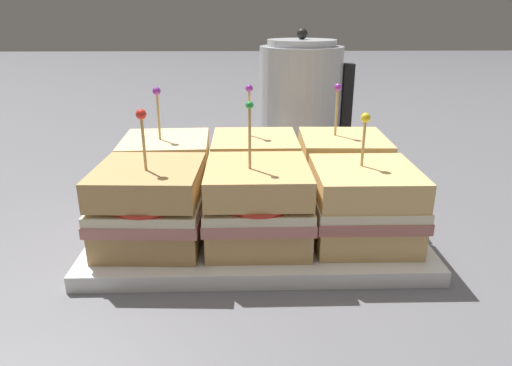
{
  "coord_description": "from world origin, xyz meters",
  "views": [
    {
      "loc": [
        -0.01,
        -0.54,
        0.27
      ],
      "look_at": [
        0.0,
        0.0,
        0.07
      ],
      "focal_mm": 32.0,
      "sensor_mm": 36.0,
      "label": 1
    }
  ],
  "objects_px": {
    "sandwich_back_right": "(342,169)",
    "sandwich_back_center": "(253,169)",
    "kettle_steel": "(300,100)",
    "sandwich_back_left": "(167,171)",
    "sandwich_front_right": "(363,204)",
    "sandwich_front_left": "(151,206)",
    "serving_platter": "(256,224)",
    "sandwich_front_center": "(256,205)"
  },
  "relations": [
    {
      "from": "sandwich_back_center",
      "to": "sandwich_back_left",
      "type": "bearing_deg",
      "value": -178.32
    },
    {
      "from": "sandwich_back_left",
      "to": "kettle_steel",
      "type": "distance_m",
      "value": 0.36
    },
    {
      "from": "sandwich_back_left",
      "to": "sandwich_back_center",
      "type": "bearing_deg",
      "value": 1.68
    },
    {
      "from": "serving_platter",
      "to": "sandwich_front_right",
      "type": "distance_m",
      "value": 0.15
    },
    {
      "from": "sandwich_front_right",
      "to": "sandwich_back_left",
      "type": "bearing_deg",
      "value": 153.74
    },
    {
      "from": "serving_platter",
      "to": "kettle_steel",
      "type": "height_order",
      "value": "kettle_steel"
    },
    {
      "from": "serving_platter",
      "to": "sandwich_front_left",
      "type": "distance_m",
      "value": 0.15
    },
    {
      "from": "serving_platter",
      "to": "sandwich_front_right",
      "type": "height_order",
      "value": "sandwich_front_right"
    },
    {
      "from": "kettle_steel",
      "to": "sandwich_front_right",
      "type": "bearing_deg",
      "value": -86.18
    },
    {
      "from": "serving_platter",
      "to": "sandwich_back_center",
      "type": "distance_m",
      "value": 0.08
    },
    {
      "from": "sandwich_front_center",
      "to": "sandwich_back_center",
      "type": "distance_m",
      "value": 0.13
    },
    {
      "from": "serving_platter",
      "to": "kettle_steel",
      "type": "distance_m",
      "value": 0.37
    },
    {
      "from": "sandwich_front_right",
      "to": "sandwich_back_right",
      "type": "relative_size",
      "value": 0.91
    },
    {
      "from": "sandwich_front_center",
      "to": "sandwich_back_right",
      "type": "relative_size",
      "value": 1.02
    },
    {
      "from": "sandwich_front_center",
      "to": "sandwich_back_right",
      "type": "distance_m",
      "value": 0.18
    },
    {
      "from": "sandwich_back_left",
      "to": "sandwich_back_right",
      "type": "relative_size",
      "value": 0.99
    },
    {
      "from": "sandwich_front_left",
      "to": "sandwich_front_right",
      "type": "distance_m",
      "value": 0.24
    },
    {
      "from": "sandwich_front_left",
      "to": "sandwich_front_right",
      "type": "bearing_deg",
      "value": 0.52
    },
    {
      "from": "sandwich_back_center",
      "to": "kettle_steel",
      "type": "xyz_separation_m",
      "value": [
        0.1,
        0.28,
        0.05
      ]
    },
    {
      "from": "sandwich_front_center",
      "to": "sandwich_front_left",
      "type": "bearing_deg",
      "value": 179.81
    },
    {
      "from": "sandwich_back_center",
      "to": "kettle_steel",
      "type": "height_order",
      "value": "kettle_steel"
    },
    {
      "from": "sandwich_front_left",
      "to": "sandwich_back_center",
      "type": "distance_m",
      "value": 0.17
    },
    {
      "from": "sandwich_back_center",
      "to": "sandwich_back_right",
      "type": "distance_m",
      "value": 0.12
    },
    {
      "from": "serving_platter",
      "to": "sandwich_front_center",
      "type": "bearing_deg",
      "value": -91.12
    },
    {
      "from": "sandwich_front_right",
      "to": "kettle_steel",
      "type": "distance_m",
      "value": 0.4
    },
    {
      "from": "sandwich_back_left",
      "to": "kettle_steel",
      "type": "height_order",
      "value": "kettle_steel"
    },
    {
      "from": "sandwich_front_left",
      "to": "sandwich_front_center",
      "type": "distance_m",
      "value": 0.12
    },
    {
      "from": "sandwich_back_right",
      "to": "sandwich_front_right",
      "type": "bearing_deg",
      "value": -90.1
    },
    {
      "from": "sandwich_back_right",
      "to": "kettle_steel",
      "type": "xyz_separation_m",
      "value": [
        -0.03,
        0.28,
        0.05
      ]
    },
    {
      "from": "sandwich_front_left",
      "to": "sandwich_front_center",
      "type": "height_order",
      "value": "sandwich_front_center"
    },
    {
      "from": "serving_platter",
      "to": "sandwich_back_right",
      "type": "relative_size",
      "value": 2.43
    },
    {
      "from": "sandwich_back_right",
      "to": "serving_platter",
      "type": "bearing_deg",
      "value": -153.29
    },
    {
      "from": "sandwich_back_left",
      "to": "sandwich_back_right",
      "type": "height_order",
      "value": "sandwich_back_right"
    },
    {
      "from": "serving_platter",
      "to": "sandwich_back_right",
      "type": "xyz_separation_m",
      "value": [
        0.12,
        0.06,
        0.05
      ]
    },
    {
      "from": "sandwich_front_right",
      "to": "sandwich_back_left",
      "type": "distance_m",
      "value": 0.27
    },
    {
      "from": "sandwich_front_left",
      "to": "sandwich_back_right",
      "type": "xyz_separation_m",
      "value": [
        0.24,
        0.12,
        0.0
      ]
    },
    {
      "from": "serving_platter",
      "to": "sandwich_back_center",
      "type": "xyz_separation_m",
      "value": [
        -0.0,
        0.06,
        0.05
      ]
    },
    {
      "from": "sandwich_front_left",
      "to": "kettle_steel",
      "type": "relative_size",
      "value": 0.65
    },
    {
      "from": "sandwich_front_center",
      "to": "sandwich_back_center",
      "type": "bearing_deg",
      "value": 90.31
    },
    {
      "from": "sandwich_back_right",
      "to": "sandwich_back_center",
      "type": "bearing_deg",
      "value": 179.4
    },
    {
      "from": "sandwich_back_center",
      "to": "sandwich_front_center",
      "type": "bearing_deg",
      "value": -89.69
    },
    {
      "from": "sandwich_back_center",
      "to": "serving_platter",
      "type": "bearing_deg",
      "value": -88.25
    }
  ]
}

